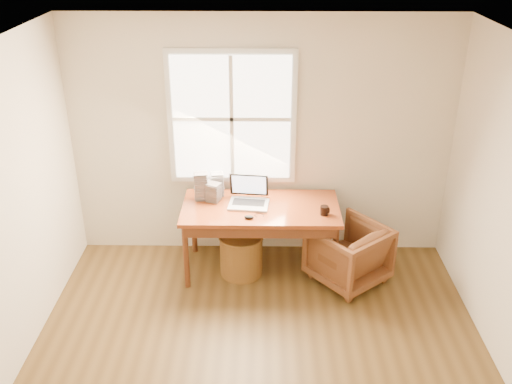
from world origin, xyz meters
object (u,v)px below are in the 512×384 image
(wicker_stool, at_px, (241,255))
(desk, at_px, (261,208))
(armchair, at_px, (348,254))
(cd_stack_a, at_px, (217,184))
(coffee_mug, at_px, (324,210))
(laptop, at_px, (249,191))

(wicker_stool, bearing_deg, desk, 22.73)
(armchair, bearing_deg, cd_stack_a, -58.13)
(coffee_mug, bearing_deg, wicker_stool, 172.59)
(desk, xyz_separation_m, coffee_mug, (0.63, -0.17, 0.07))
(desk, height_order, coffee_mug, coffee_mug)
(wicker_stool, bearing_deg, armchair, -5.83)
(armchair, bearing_deg, desk, -51.83)
(wicker_stool, relative_size, laptop, 0.96)
(armchair, height_order, wicker_stool, armchair)
(armchair, bearing_deg, laptop, -51.23)
(wicker_stool, distance_m, laptop, 0.70)
(coffee_mug, bearing_deg, cd_stack_a, 156.89)
(armchair, height_order, coffee_mug, coffee_mug)
(desk, height_order, armchair, desk)
(wicker_stool, xyz_separation_m, coffee_mug, (0.83, -0.08, 0.57))
(desk, bearing_deg, wicker_stool, -157.27)
(cd_stack_a, bearing_deg, laptop, -36.03)
(desk, xyz_separation_m, laptop, (-0.12, 0.02, 0.19))
(desk, relative_size, laptop, 3.46)
(wicker_stool, bearing_deg, laptop, 51.97)
(wicker_stool, xyz_separation_m, cd_stack_a, (-0.26, 0.34, 0.65))
(laptop, bearing_deg, desk, -1.17)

